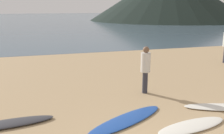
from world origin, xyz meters
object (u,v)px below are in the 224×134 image
Objects in this scene: surfboard_3 at (127,120)px; person_0 at (146,66)px; surfboard_5 at (224,107)px; surfboard_1 at (6,124)px; surfboard_4 at (192,126)px.

person_0 reaches higher than surfboard_3.
surfboard_5 is 2.58m from person_0.
person_0 is (4.14, 1.21, 0.87)m from surfboard_1.
surfboard_5 is at bearing -11.17° from surfboard_1.
surfboard_3 is at bearing 79.11° from person_0.
surfboard_1 is 5.77m from surfboard_5.
surfboard_5 reaches higher than surfboard_3.
surfboard_4 is (4.23, -1.33, -0.01)m from surfboard_1.
surfboard_5 is (5.74, -0.61, -0.01)m from surfboard_1.
surfboard_3 is 1.12× the size of surfboard_5.
person_0 is at bearing 82.71° from surfboard_4.
person_0 reaches higher than surfboard_5.
person_0 reaches higher than surfboard_1.
surfboard_1 reaches higher than surfboard_5.
surfboard_3 is 1.28× the size of surfboard_4.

